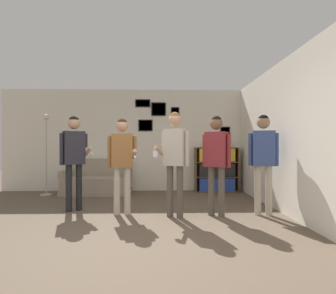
{
  "coord_description": "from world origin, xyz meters",
  "views": [
    {
      "loc": [
        0.46,
        -3.07,
        1.18
      ],
      "look_at": [
        0.58,
        1.96,
        1.17
      ],
      "focal_mm": 28.0,
      "sensor_mm": 36.0,
      "label": 1
    }
  ],
  "objects": [
    {
      "name": "person_spectator_near_bookshelf",
      "position": [
        1.39,
        1.35,
        1.05
      ],
      "size": [
        0.43,
        0.36,
        1.7
      ],
      "color": "brown",
      "rests_on": "ground_plane"
    },
    {
      "name": "ground_plane",
      "position": [
        0.0,
        0.0,
        0.0
      ],
      "size": [
        20.0,
        20.0,
        0.0
      ],
      "primitive_type": "plane",
      "color": "brown"
    },
    {
      "name": "floor_lamp",
      "position": [
        -2.32,
        3.29,
        1.02
      ],
      "size": [
        0.28,
        0.28,
        1.96
      ],
      "color": "#ADA89E",
      "rests_on": "ground_plane"
    },
    {
      "name": "person_watcher_holding_cup",
      "position": [
        0.68,
        1.27,
        1.09
      ],
      "size": [
        0.59,
        0.37,
        1.75
      ],
      "color": "brown",
      "rests_on": "ground_plane"
    },
    {
      "name": "couch",
      "position": [
        -1.15,
        3.54,
        0.29
      ],
      "size": [
        1.66,
        0.8,
        0.85
      ],
      "color": "gray",
      "rests_on": "ground_plane"
    },
    {
      "name": "person_spectator_far_right",
      "position": [
        2.21,
        1.39,
        1.07
      ],
      "size": [
        0.49,
        0.27,
        1.73
      ],
      "color": "#B7AD99",
      "rests_on": "ground_plane"
    },
    {
      "name": "wall_back",
      "position": [
        0.0,
        3.96,
        1.36
      ],
      "size": [
        7.56,
        0.08,
        2.7
      ],
      "color": "silver",
      "rests_on": "ground_plane"
    },
    {
      "name": "person_player_foreground_center",
      "position": [
        -0.23,
        1.48,
        1.02
      ],
      "size": [
        0.53,
        0.44,
        1.67
      ],
      "color": "#B7AD99",
      "rests_on": "ground_plane"
    },
    {
      "name": "bookshelf",
      "position": [
        1.89,
        3.74,
        0.57
      ],
      "size": [
        1.12,
        0.3,
        1.15
      ],
      "color": "brown",
      "rests_on": "ground_plane"
    },
    {
      "name": "person_player_foreground_left",
      "position": [
        -1.14,
        1.75,
        1.08
      ],
      "size": [
        0.6,
        0.37,
        1.74
      ],
      "color": "black",
      "rests_on": "ground_plane"
    },
    {
      "name": "wall_right",
      "position": [
        2.61,
        1.96,
        1.35
      ],
      "size": [
        0.06,
        6.33,
        2.7
      ],
      "color": "silver",
      "rests_on": "ground_plane"
    },
    {
      "name": "drinking_cup",
      "position": [
        1.68,
        3.74,
        1.21
      ],
      "size": [
        0.09,
        0.09,
        0.11
      ],
      "color": "yellow",
      "rests_on": "bookshelf"
    }
  ]
}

